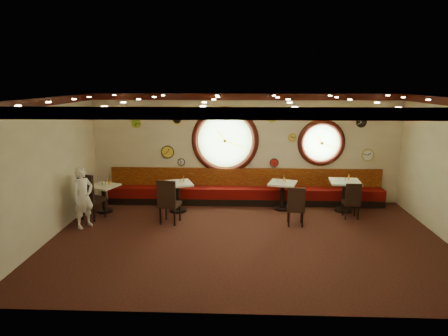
% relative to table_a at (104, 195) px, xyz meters
% --- Properties ---
extents(floor, '(9.00, 6.00, 0.00)m').
position_rel_table_a_xyz_m(floor, '(3.90, -1.83, -0.48)').
color(floor, black).
rests_on(floor, ground).
extents(ceiling, '(9.00, 6.00, 0.02)m').
position_rel_table_a_xyz_m(ceiling, '(3.90, -1.83, 2.72)').
color(ceiling, gold).
rests_on(ceiling, wall_back).
extents(wall_back, '(9.00, 0.02, 3.20)m').
position_rel_table_a_xyz_m(wall_back, '(3.90, 1.17, 1.12)').
color(wall_back, beige).
rests_on(wall_back, floor).
extents(wall_front, '(9.00, 0.02, 3.20)m').
position_rel_table_a_xyz_m(wall_front, '(3.90, -4.83, 1.12)').
color(wall_front, beige).
rests_on(wall_front, floor).
extents(wall_left, '(0.02, 6.00, 3.20)m').
position_rel_table_a_xyz_m(wall_left, '(-0.60, -1.83, 1.12)').
color(wall_left, beige).
rests_on(wall_left, floor).
extents(molding_back, '(9.00, 0.10, 0.18)m').
position_rel_table_a_xyz_m(molding_back, '(3.90, 1.12, 2.63)').
color(molding_back, '#330D09').
rests_on(molding_back, wall_back).
extents(molding_front, '(9.00, 0.10, 0.18)m').
position_rel_table_a_xyz_m(molding_front, '(3.90, -4.78, 2.63)').
color(molding_front, '#330D09').
rests_on(molding_front, wall_back).
extents(molding_left, '(0.10, 6.00, 0.18)m').
position_rel_table_a_xyz_m(molding_left, '(-0.55, -1.83, 2.63)').
color(molding_left, '#330D09').
rests_on(molding_left, wall_back).
extents(banquette_base, '(8.00, 0.55, 0.20)m').
position_rel_table_a_xyz_m(banquette_base, '(3.90, 0.89, -0.38)').
color(banquette_base, black).
rests_on(banquette_base, floor).
extents(banquette_seat, '(8.00, 0.55, 0.30)m').
position_rel_table_a_xyz_m(banquette_seat, '(3.90, 0.89, -0.13)').
color(banquette_seat, '#550707').
rests_on(banquette_seat, banquette_base).
extents(banquette_back, '(8.00, 0.10, 0.55)m').
position_rel_table_a_xyz_m(banquette_back, '(3.90, 1.11, 0.27)').
color(banquette_back, '#5C0A07').
rests_on(banquette_back, wall_back).
extents(porthole_left_glass, '(1.66, 0.02, 1.66)m').
position_rel_table_a_xyz_m(porthole_left_glass, '(3.30, 1.16, 1.37)').
color(porthole_left_glass, '#92CA79').
rests_on(porthole_left_glass, wall_back).
extents(porthole_left_frame, '(1.98, 0.18, 1.98)m').
position_rel_table_a_xyz_m(porthole_left_frame, '(3.30, 1.15, 1.37)').
color(porthole_left_frame, '#330D09').
rests_on(porthole_left_frame, wall_back).
extents(porthole_left_ring, '(1.61, 0.03, 1.61)m').
position_rel_table_a_xyz_m(porthole_left_ring, '(3.30, 1.12, 1.37)').
color(porthole_left_ring, gold).
rests_on(porthole_left_ring, wall_back).
extents(porthole_right_glass, '(1.10, 0.02, 1.10)m').
position_rel_table_a_xyz_m(porthole_right_glass, '(6.10, 1.16, 1.32)').
color(porthole_right_glass, '#92CA79').
rests_on(porthole_right_glass, wall_back).
extents(porthole_right_frame, '(1.38, 0.18, 1.38)m').
position_rel_table_a_xyz_m(porthole_right_frame, '(6.10, 1.15, 1.32)').
color(porthole_right_frame, '#330D09').
rests_on(porthole_right_frame, wall_back).
extents(porthole_right_ring, '(1.09, 0.03, 1.09)m').
position_rel_table_a_xyz_m(porthole_right_ring, '(6.10, 1.12, 1.32)').
color(porthole_right_ring, gold).
rests_on(porthole_right_ring, wall_back).
extents(wall_clock_0, '(0.22, 0.03, 0.22)m').
position_rel_table_a_xyz_m(wall_clock_0, '(5.25, 1.13, 1.47)').
color(wall_clock_0, '#D6C747').
rests_on(wall_clock_0, wall_back).
extents(wall_clock_1, '(0.20, 0.03, 0.20)m').
position_rel_table_a_xyz_m(wall_clock_1, '(2.00, 1.13, 0.72)').
color(wall_clock_1, white).
rests_on(wall_clock_1, wall_back).
extents(wall_clock_2, '(0.28, 0.03, 0.28)m').
position_rel_table_a_xyz_m(wall_clock_2, '(7.20, 1.13, 1.92)').
color(wall_clock_2, black).
rests_on(wall_clock_2, wall_back).
extents(wall_clock_3, '(0.24, 0.03, 0.24)m').
position_rel_table_a_xyz_m(wall_clock_3, '(1.90, 1.13, 1.97)').
color(wall_clock_3, black).
rests_on(wall_clock_3, wall_back).
extents(wall_clock_4, '(0.34, 0.03, 0.34)m').
position_rel_table_a_xyz_m(wall_clock_4, '(7.45, 1.13, 0.97)').
color(wall_clock_4, white).
rests_on(wall_clock_4, wall_back).
extents(wall_clock_5, '(0.30, 0.03, 0.30)m').
position_rel_table_a_xyz_m(wall_clock_5, '(4.65, 1.13, 2.07)').
color(wall_clock_5, '#99E346').
rests_on(wall_clock_5, wall_back).
extents(wall_clock_6, '(0.24, 0.03, 0.24)m').
position_rel_table_a_xyz_m(wall_clock_6, '(4.75, 1.13, 0.72)').
color(wall_clock_6, red).
rests_on(wall_clock_6, wall_back).
extents(wall_clock_7, '(0.26, 0.03, 0.26)m').
position_rel_table_a_xyz_m(wall_clock_7, '(0.70, 1.13, 1.87)').
color(wall_clock_7, '#7CB824').
rests_on(wall_clock_7, wall_back).
extents(wall_clock_8, '(0.36, 0.03, 0.36)m').
position_rel_table_a_xyz_m(wall_clock_8, '(1.60, 1.13, 1.02)').
color(wall_clock_8, yellow).
rests_on(wall_clock_8, wall_back).
extents(table_a, '(0.89, 0.89, 0.76)m').
position_rel_table_a_xyz_m(table_a, '(0.00, 0.00, 0.00)').
color(table_a, black).
rests_on(table_a, floor).
extents(table_b, '(0.97, 0.97, 0.83)m').
position_rel_table_a_xyz_m(table_b, '(2.03, 0.11, 0.04)').
color(table_b, black).
rests_on(table_b, floor).
extents(table_c, '(0.89, 0.89, 0.79)m').
position_rel_table_a_xyz_m(table_c, '(4.94, 0.40, 0.02)').
color(table_c, black).
rests_on(table_c, floor).
extents(table_d, '(0.85, 0.85, 0.87)m').
position_rel_table_a_xyz_m(table_d, '(6.64, 0.33, 0.07)').
color(table_d, black).
rests_on(table_d, floor).
extents(chair_a, '(0.68, 0.68, 0.76)m').
position_rel_table_a_xyz_m(chair_a, '(-0.15, -0.65, 0.23)').
color(chair_a, black).
rests_on(chair_a, floor).
extents(chair_b, '(0.57, 0.57, 0.72)m').
position_rel_table_a_xyz_m(chair_b, '(1.94, -0.88, 0.18)').
color(chair_b, black).
rests_on(chair_b, floor).
extents(chair_c, '(0.45, 0.45, 0.63)m').
position_rel_table_a_xyz_m(chair_c, '(5.14, -0.92, 0.10)').
color(chair_c, black).
rests_on(chair_c, floor).
extents(chair_d, '(0.41, 0.41, 0.60)m').
position_rel_table_a_xyz_m(chair_d, '(6.68, -0.31, 0.08)').
color(chair_d, black).
rests_on(chair_d, floor).
extents(condiment_a_salt, '(0.03, 0.03, 0.10)m').
position_rel_table_a_xyz_m(condiment_a_salt, '(-0.03, 0.03, 0.33)').
color(condiment_a_salt, silver).
rests_on(condiment_a_salt, table_a).
extents(condiment_b_salt, '(0.03, 0.03, 0.10)m').
position_rel_table_a_xyz_m(condiment_b_salt, '(1.89, 0.11, 0.40)').
color(condiment_b_salt, silver).
rests_on(condiment_b_salt, table_b).
extents(condiment_c_salt, '(0.03, 0.03, 0.10)m').
position_rel_table_a_xyz_m(condiment_c_salt, '(4.81, 0.51, 0.36)').
color(condiment_c_salt, silver).
rests_on(condiment_c_salt, table_c).
extents(condiment_d_salt, '(0.03, 0.03, 0.09)m').
position_rel_table_a_xyz_m(condiment_d_salt, '(6.50, 0.40, 0.43)').
color(condiment_d_salt, silver).
rests_on(condiment_d_salt, table_d).
extents(condiment_a_pepper, '(0.04, 0.04, 0.11)m').
position_rel_table_a_xyz_m(condiment_a_pepper, '(0.06, 0.02, 0.34)').
color(condiment_a_pepper, silver).
rests_on(condiment_a_pepper, table_a).
extents(condiment_b_pepper, '(0.03, 0.03, 0.09)m').
position_rel_table_a_xyz_m(condiment_b_pepper, '(2.10, 0.12, 0.39)').
color(condiment_b_pepper, silver).
rests_on(condiment_b_pepper, table_b).
extents(condiment_c_pepper, '(0.04, 0.04, 0.11)m').
position_rel_table_a_xyz_m(condiment_c_pepper, '(5.00, 0.36, 0.37)').
color(condiment_c_pepper, silver).
rests_on(condiment_c_pepper, table_c).
extents(condiment_d_pepper, '(0.03, 0.03, 0.09)m').
position_rel_table_a_xyz_m(condiment_d_pepper, '(6.64, 0.33, 0.44)').
color(condiment_d_pepper, silver).
rests_on(condiment_d_pepper, table_d).
extents(condiment_a_bottle, '(0.06, 0.06, 0.18)m').
position_rel_table_a_xyz_m(condiment_a_bottle, '(0.11, 0.11, 0.37)').
color(condiment_a_bottle, gold).
rests_on(condiment_a_bottle, table_a).
extents(condiment_b_bottle, '(0.05, 0.05, 0.15)m').
position_rel_table_a_xyz_m(condiment_b_bottle, '(2.19, 0.22, 0.43)').
color(condiment_b_bottle, orange).
rests_on(condiment_b_bottle, table_b).
extents(condiment_c_bottle, '(0.06, 0.06, 0.18)m').
position_rel_table_a_xyz_m(condiment_c_bottle, '(4.99, 0.54, 0.40)').
color(condiment_c_bottle, gold).
rests_on(condiment_c_bottle, table_c).
extents(condiment_d_bottle, '(0.05, 0.05, 0.15)m').
position_rel_table_a_xyz_m(condiment_d_bottle, '(6.76, 0.45, 0.46)').
color(condiment_d_bottle, gold).
rests_on(condiment_d_bottle, table_d).
extents(waiter, '(0.61, 0.67, 1.53)m').
position_rel_table_a_xyz_m(waiter, '(-0.10, -1.16, 0.28)').
color(waiter, white).
rests_on(waiter, floor).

